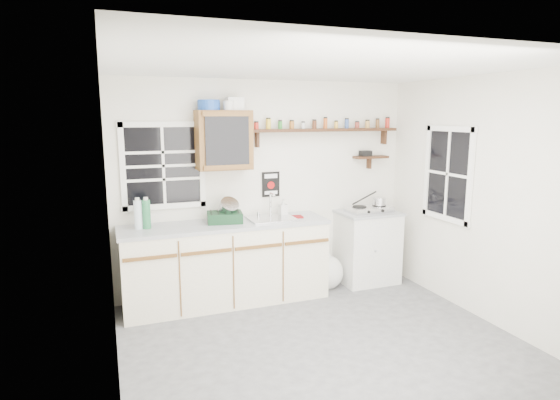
{
  "coord_description": "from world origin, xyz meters",
  "views": [
    {
      "loc": [
        -1.8,
        -3.64,
        2.1
      ],
      "look_at": [
        -0.22,
        0.55,
        1.28
      ],
      "focal_mm": 30.0,
      "sensor_mm": 36.0,
      "label": 1
    }
  ],
  "objects_px": {
    "upper_cabinet": "(224,140)",
    "spice_shelf": "(326,129)",
    "right_cabinet": "(367,246)",
    "dish_rack": "(226,214)",
    "main_cabinet": "(227,263)",
    "hotplate": "(369,209)"
  },
  "relations": [
    {
      "from": "upper_cabinet",
      "to": "spice_shelf",
      "type": "distance_m",
      "value": 1.29
    },
    {
      "from": "spice_shelf",
      "to": "dish_rack",
      "type": "height_order",
      "value": "spice_shelf"
    },
    {
      "from": "upper_cabinet",
      "to": "spice_shelf",
      "type": "height_order",
      "value": "upper_cabinet"
    },
    {
      "from": "upper_cabinet",
      "to": "hotplate",
      "type": "bearing_deg",
      "value": -4.39
    },
    {
      "from": "upper_cabinet",
      "to": "right_cabinet",
      "type": "bearing_deg",
      "value": -3.76
    },
    {
      "from": "right_cabinet",
      "to": "hotplate",
      "type": "bearing_deg",
      "value": -85.62
    },
    {
      "from": "main_cabinet",
      "to": "dish_rack",
      "type": "relative_size",
      "value": 5.47
    },
    {
      "from": "right_cabinet",
      "to": "dish_rack",
      "type": "bearing_deg",
      "value": 179.7
    },
    {
      "from": "right_cabinet",
      "to": "hotplate",
      "type": "height_order",
      "value": "hotplate"
    },
    {
      "from": "main_cabinet",
      "to": "right_cabinet",
      "type": "height_order",
      "value": "main_cabinet"
    },
    {
      "from": "main_cabinet",
      "to": "spice_shelf",
      "type": "height_order",
      "value": "spice_shelf"
    },
    {
      "from": "right_cabinet",
      "to": "dish_rack",
      "type": "xyz_separation_m",
      "value": [
        -1.82,
        0.01,
        0.56
      ]
    },
    {
      "from": "upper_cabinet",
      "to": "spice_shelf",
      "type": "xyz_separation_m",
      "value": [
        1.28,
        0.07,
        0.11
      ]
    },
    {
      "from": "hotplate",
      "to": "upper_cabinet",
      "type": "bearing_deg",
      "value": 173.42
    },
    {
      "from": "hotplate",
      "to": "main_cabinet",
      "type": "bearing_deg",
      "value": 177.98
    },
    {
      "from": "spice_shelf",
      "to": "hotplate",
      "type": "xyz_separation_m",
      "value": [
        0.52,
        -0.21,
        -0.98
      ]
    },
    {
      "from": "main_cabinet",
      "to": "upper_cabinet",
      "type": "height_order",
      "value": "upper_cabinet"
    },
    {
      "from": "dish_rack",
      "to": "hotplate",
      "type": "height_order",
      "value": "dish_rack"
    },
    {
      "from": "spice_shelf",
      "to": "upper_cabinet",
      "type": "bearing_deg",
      "value": -176.91
    },
    {
      "from": "upper_cabinet",
      "to": "hotplate",
      "type": "xyz_separation_m",
      "value": [
        1.8,
        -0.14,
        -0.88
      ]
    },
    {
      "from": "upper_cabinet",
      "to": "dish_rack",
      "type": "relative_size",
      "value": 1.54
    },
    {
      "from": "main_cabinet",
      "to": "hotplate",
      "type": "xyz_separation_m",
      "value": [
        1.84,
        0.01,
        0.49
      ]
    }
  ]
}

